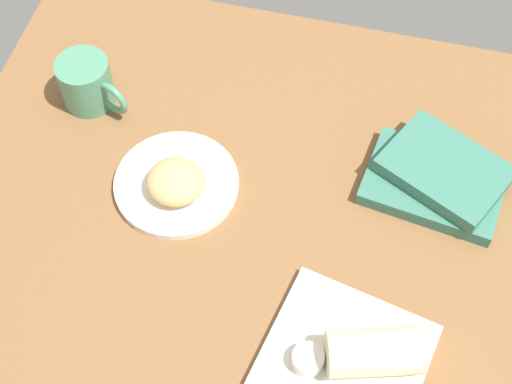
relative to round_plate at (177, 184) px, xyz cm
name	(u,v)px	position (x,y,z in cm)	size (l,w,h in cm)	color
dining_table	(274,228)	(-16.99, 2.65, -2.70)	(110.00, 90.00, 4.00)	brown
round_plate	(177,184)	(0.00, 0.00, 0.00)	(20.22, 20.22, 1.40)	white
scone_pastry	(176,182)	(-0.61, 1.43, 3.01)	(9.43, 9.11, 4.61)	#DEAD6C
square_plate	(342,364)	(-31.54, 23.31, 0.10)	(22.16, 22.16, 1.60)	silver
sauce_cup	(308,360)	(-26.75, 24.68, 2.26)	(4.52, 4.52, 2.53)	silver
breakfast_wrap	(374,352)	(-35.38, 22.22, 4.18)	(6.56, 6.56, 13.02)	beige
book_stack	(439,178)	(-40.92, -10.12, 1.71)	(24.31, 20.68, 5.09)	#387260
coffee_mug	(87,83)	(19.75, -13.69, 3.88)	(13.35, 9.04, 8.94)	#4C8C6B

